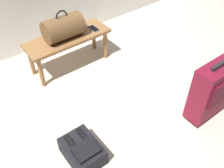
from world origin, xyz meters
TOP-DOWN VIEW (x-y plane):
  - ground_plane at (0.00, 0.00)m, footprint 6.60×6.60m
  - bench at (0.05, 0.94)m, footprint 1.00×0.36m
  - duffel_bag_brown at (0.01, 0.94)m, footprint 0.44×0.26m
  - cell_phone at (0.38, 0.91)m, footprint 0.07×0.14m
  - suitcase_upright_burgundy at (0.73, -0.58)m, footprint 0.47×0.22m
  - backpack_dark at (-0.54, -0.25)m, footprint 0.28×0.38m

SIDE VIEW (x-z plane):
  - ground_plane at x=0.00m, z-range 0.00..0.00m
  - backpack_dark at x=-0.54m, z-range -0.01..0.20m
  - suitcase_upright_burgundy at x=0.73m, z-range 0.01..0.68m
  - bench at x=0.05m, z-range 0.14..0.56m
  - cell_phone at x=0.38m, z-range 0.42..0.43m
  - duffel_bag_brown at x=0.01m, z-range 0.38..0.72m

